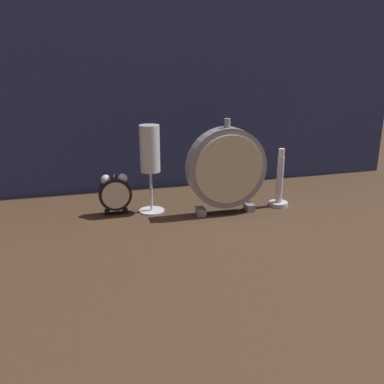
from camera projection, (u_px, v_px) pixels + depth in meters
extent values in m
plane|color=#422D1E|center=(201.00, 227.00, 0.96)|extent=(4.00, 4.00, 0.00)
cube|color=navy|center=(168.00, 58.00, 1.15)|extent=(1.40, 0.01, 0.72)
cube|color=black|center=(107.00, 212.00, 1.03)|extent=(0.01, 0.01, 0.01)
cube|color=black|center=(125.00, 210.00, 1.04)|extent=(0.01, 0.01, 0.01)
cylinder|color=black|center=(115.00, 194.00, 1.02)|extent=(0.08, 0.03, 0.08)
cylinder|color=beige|center=(116.00, 196.00, 1.00)|extent=(0.06, 0.00, 0.06)
sphere|color=silver|center=(106.00, 180.00, 1.00)|extent=(0.02, 0.02, 0.02)
sphere|color=silver|center=(123.00, 178.00, 1.01)|extent=(0.02, 0.02, 0.02)
cylinder|color=silver|center=(114.00, 177.00, 1.01)|extent=(0.00, 0.00, 0.01)
cube|color=gray|center=(201.00, 212.00, 1.02)|extent=(0.02, 0.03, 0.02)
cube|color=gray|center=(249.00, 207.00, 1.05)|extent=(0.02, 0.03, 0.02)
cylinder|color=gray|center=(226.00, 168.00, 1.01)|extent=(0.19, 0.04, 0.19)
cylinder|color=beige|center=(229.00, 170.00, 0.99)|extent=(0.16, 0.00, 0.16)
cylinder|color=gray|center=(227.00, 123.00, 0.97)|extent=(0.01, 0.01, 0.02)
cylinder|color=silver|center=(152.00, 210.00, 1.05)|extent=(0.06, 0.06, 0.01)
cylinder|color=silver|center=(151.00, 190.00, 1.03)|extent=(0.01, 0.01, 0.09)
cylinder|color=white|center=(150.00, 149.00, 1.00)|extent=(0.05, 0.05, 0.11)
cylinder|color=#DBC675|center=(150.00, 157.00, 1.01)|extent=(0.04, 0.04, 0.07)
cylinder|color=silver|center=(278.00, 204.00, 1.09)|extent=(0.05, 0.05, 0.01)
cylinder|color=silver|center=(280.00, 180.00, 1.07)|extent=(0.02, 0.02, 0.12)
cylinder|color=silver|center=(282.00, 153.00, 1.05)|extent=(0.01, 0.01, 0.02)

